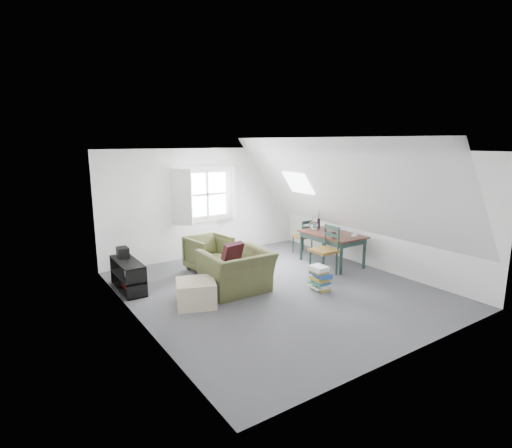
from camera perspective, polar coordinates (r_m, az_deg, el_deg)
floor at (r=7.40m, az=2.93°, el=-9.28°), size 5.50×5.50×0.00m
ceiling at (r=6.91m, az=3.15°, el=10.44°), size 5.50×5.50×0.00m
wall_back at (r=9.37m, az=-7.09°, el=3.03°), size 5.00×0.00×5.00m
wall_front at (r=5.19m, az=21.60°, el=-4.82°), size 5.00×0.00×5.00m
wall_left at (r=5.94m, az=-16.69°, el=-2.45°), size 0.00×5.50×5.50m
wall_right at (r=8.76m, az=16.27°, el=2.04°), size 0.00×5.50×5.50m
slope_left at (r=6.17m, az=-8.54°, el=3.42°), size 3.19×5.50×4.48m
slope_right at (r=7.99m, az=12.06°, el=5.16°), size 3.19×5.50×4.48m
dormer_window at (r=9.27m, az=-6.92°, el=4.19°), size 1.71×0.35×1.30m
skylight at (r=8.94m, az=6.06°, el=5.84°), size 0.35×0.75×0.47m
armchair_near at (r=7.31m, az=-2.76°, el=-9.57°), size 1.18×1.03×0.75m
armchair_far at (r=8.49m, az=-6.68°, el=-6.57°), size 0.90×0.92×0.74m
throw_pillow at (r=7.22m, az=-3.43°, el=-4.20°), size 0.44×0.30×0.42m
ottoman at (r=6.73m, az=-8.57°, el=-9.72°), size 0.80×0.80×0.42m
dining_table at (r=8.84m, az=10.82°, el=-1.89°), size 0.83×1.39×0.69m
demijohn at (r=9.02m, az=8.19°, el=-0.15°), size 0.21×0.21×0.30m
vase_twigs at (r=9.25m, az=8.93°, el=0.15°), size 0.07×0.08×0.56m
cup at (r=8.44m, az=11.05°, el=-1.91°), size 0.13×0.13×0.10m
paper_box at (r=8.66m, az=13.88°, el=-1.56°), size 0.14×0.12×0.04m
dining_chair_far at (r=9.60m, az=6.80°, el=-1.70°), size 0.39×0.39×0.84m
dining_chair_near at (r=8.18m, az=9.86°, el=-3.60°), size 0.46×0.46×0.99m
media_shelf at (r=7.62m, az=-17.72°, el=-7.26°), size 0.36×1.07×0.55m
electronics_box at (r=7.77m, az=-18.50°, el=-3.93°), size 0.19×0.27×0.21m
magazine_stack at (r=7.40m, az=9.11°, el=-7.62°), size 0.33×0.39×0.44m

